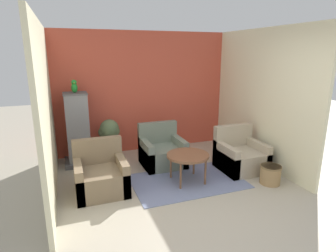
{
  "coord_description": "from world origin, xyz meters",
  "views": [
    {
      "loc": [
        -1.64,
        -2.94,
        2.16
      ],
      "look_at": [
        0.0,
        1.51,
        0.91
      ],
      "focal_mm": 30.0,
      "sensor_mm": 36.0,
      "label": 1
    }
  ],
  "objects_px": {
    "armchair_left": "(101,176)",
    "armchair_right": "(240,156)",
    "wicker_basket": "(270,174)",
    "coffee_table": "(188,157)",
    "parrot": "(74,87)",
    "armchair_middle": "(162,152)",
    "birdcage": "(78,131)",
    "potted_plant": "(109,132)"
  },
  "relations": [
    {
      "from": "armchair_left",
      "to": "armchair_right",
      "type": "xyz_separation_m",
      "value": [
        2.57,
        -0.04,
        0.0
      ]
    },
    {
      "from": "wicker_basket",
      "to": "armchair_left",
      "type": "bearing_deg",
      "value": 165.13
    },
    {
      "from": "coffee_table",
      "to": "parrot",
      "type": "xyz_separation_m",
      "value": [
        -1.68,
        1.5,
        1.08
      ]
    },
    {
      "from": "armchair_left",
      "to": "armchair_middle",
      "type": "xyz_separation_m",
      "value": [
        1.27,
        0.69,
        0.0
      ]
    },
    {
      "from": "armchair_left",
      "to": "coffee_table",
      "type": "bearing_deg",
      "value": -6.59
    },
    {
      "from": "armchair_left",
      "to": "parrot",
      "type": "distance_m",
      "value": 1.86
    },
    {
      "from": "armchair_middle",
      "to": "birdcage",
      "type": "relative_size",
      "value": 0.57
    },
    {
      "from": "armchair_middle",
      "to": "parrot",
      "type": "distance_m",
      "value": 2.08
    },
    {
      "from": "armchair_left",
      "to": "potted_plant",
      "type": "distance_m",
      "value": 1.49
    },
    {
      "from": "armchair_left",
      "to": "armchair_middle",
      "type": "height_order",
      "value": "same"
    },
    {
      "from": "armchair_right",
      "to": "birdcage",
      "type": "xyz_separation_m",
      "value": [
        -2.81,
        1.37,
        0.42
      ]
    },
    {
      "from": "potted_plant",
      "to": "wicker_basket",
      "type": "relative_size",
      "value": 2.38
    },
    {
      "from": "coffee_table",
      "to": "armchair_middle",
      "type": "bearing_deg",
      "value": 100.87
    },
    {
      "from": "coffee_table",
      "to": "wicker_basket",
      "type": "xyz_separation_m",
      "value": [
        1.28,
        -0.56,
        -0.28
      ]
    },
    {
      "from": "armchair_right",
      "to": "armchair_middle",
      "type": "xyz_separation_m",
      "value": [
        -1.3,
        0.73,
        0.0
      ]
    },
    {
      "from": "coffee_table",
      "to": "parrot",
      "type": "bearing_deg",
      "value": 138.15
    },
    {
      "from": "armchair_middle",
      "to": "wicker_basket",
      "type": "xyz_separation_m",
      "value": [
        1.45,
        -1.41,
        -0.09
      ]
    },
    {
      "from": "parrot",
      "to": "coffee_table",
      "type": "bearing_deg",
      "value": -41.85
    },
    {
      "from": "armchair_right",
      "to": "potted_plant",
      "type": "bearing_deg",
      "value": 146.66
    },
    {
      "from": "coffee_table",
      "to": "armchair_right",
      "type": "relative_size",
      "value": 0.89
    },
    {
      "from": "parrot",
      "to": "potted_plant",
      "type": "height_order",
      "value": "parrot"
    },
    {
      "from": "armchair_left",
      "to": "parrot",
      "type": "bearing_deg",
      "value": 100.23
    },
    {
      "from": "coffee_table",
      "to": "armchair_left",
      "type": "bearing_deg",
      "value": 173.41
    },
    {
      "from": "coffee_table",
      "to": "potted_plant",
      "type": "bearing_deg",
      "value": 124.0
    },
    {
      "from": "coffee_table",
      "to": "armchair_left",
      "type": "distance_m",
      "value": 1.46
    },
    {
      "from": "potted_plant",
      "to": "wicker_basket",
      "type": "xyz_separation_m",
      "value": [
        2.34,
        -2.13,
        -0.4
      ]
    },
    {
      "from": "armchair_middle",
      "to": "birdcage",
      "type": "height_order",
      "value": "birdcage"
    },
    {
      "from": "coffee_table",
      "to": "wicker_basket",
      "type": "distance_m",
      "value": 1.42
    },
    {
      "from": "birdcage",
      "to": "wicker_basket",
      "type": "xyz_separation_m",
      "value": [
        2.96,
        -2.05,
        -0.51
      ]
    },
    {
      "from": "coffee_table",
      "to": "armchair_left",
      "type": "height_order",
      "value": "armchair_left"
    },
    {
      "from": "parrot",
      "to": "wicker_basket",
      "type": "xyz_separation_m",
      "value": [
        2.96,
        -2.06,
        -1.36
      ]
    },
    {
      "from": "armchair_right",
      "to": "parrot",
      "type": "relative_size",
      "value": 3.2
    },
    {
      "from": "armchair_left",
      "to": "armchair_middle",
      "type": "bearing_deg",
      "value": 28.63
    },
    {
      "from": "parrot",
      "to": "wicker_basket",
      "type": "relative_size",
      "value": 0.72
    },
    {
      "from": "armchair_right",
      "to": "parrot",
      "type": "bearing_deg",
      "value": 154.0
    },
    {
      "from": "armchair_left",
      "to": "potted_plant",
      "type": "bearing_deg",
      "value": 75.24
    },
    {
      "from": "potted_plant",
      "to": "wicker_basket",
      "type": "distance_m",
      "value": 3.19
    },
    {
      "from": "armchair_left",
      "to": "birdcage",
      "type": "bearing_deg",
      "value": 100.25
    },
    {
      "from": "parrot",
      "to": "potted_plant",
      "type": "bearing_deg",
      "value": 7.03
    },
    {
      "from": "potted_plant",
      "to": "wicker_basket",
      "type": "bearing_deg",
      "value": -42.29
    },
    {
      "from": "coffee_table",
      "to": "armchair_middle",
      "type": "xyz_separation_m",
      "value": [
        -0.16,
        0.86,
        -0.19
      ]
    },
    {
      "from": "armchair_right",
      "to": "wicker_basket",
      "type": "relative_size",
      "value": 2.3
    }
  ]
}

